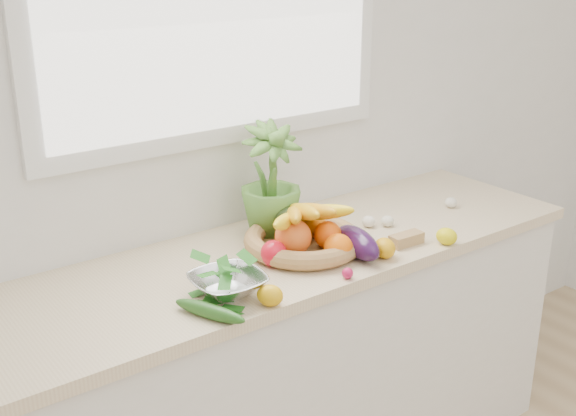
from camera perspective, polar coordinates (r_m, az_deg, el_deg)
back_wall at (r=2.40m, az=-5.58°, el=8.62°), size 4.50×0.02×2.70m
counter_cabinet at (r=2.53m, az=-1.21°, el=-13.42°), size 2.20×0.58×0.86m
countertop at (r=2.31m, az=-1.30°, el=-4.08°), size 2.24×0.62×0.04m
orange_loose at (r=2.23m, az=4.00°, el=-3.19°), size 0.12×0.12×0.09m
lemon_a at (r=1.97m, az=-1.44°, el=-6.92°), size 0.09×0.09×0.06m
lemon_b at (r=2.28m, az=7.65°, el=-3.15°), size 0.09×0.10×0.06m
lemon_c at (r=2.41m, az=12.42°, el=-2.20°), size 0.08×0.09×0.06m
apple at (r=2.20m, az=-1.14°, el=-3.61°), size 0.09×0.09×0.08m
ginger at (r=2.39m, az=9.33°, el=-2.45°), size 0.12×0.05×0.04m
garlic_a at (r=2.53m, az=7.86°, el=-1.02°), size 0.05×0.05×0.04m
garlic_b at (r=2.52m, az=6.40°, el=-1.07°), size 0.06×0.06×0.04m
garlic_c at (r=2.75m, az=12.76°, el=0.43°), size 0.06×0.06×0.04m
eggplant at (r=2.28m, az=5.52°, el=-2.74°), size 0.13×0.24×0.09m
cucumber at (r=1.93m, az=-6.22°, el=-8.10°), size 0.13×0.22×0.04m
radish at (r=2.14m, az=4.73°, el=-5.16°), size 0.04×0.04×0.03m
potted_herb at (r=2.38m, az=-1.39°, el=2.34°), size 0.22×0.22×0.37m
fruit_basket at (r=2.31m, az=1.18°, el=-2.09°), size 0.48×0.48×0.19m
colander_with_spinach at (r=2.01m, az=-4.79°, el=-5.57°), size 0.21×0.21×0.11m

